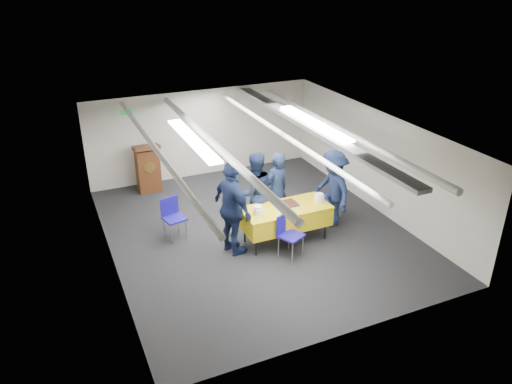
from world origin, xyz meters
The scene contains 14 objects.
ground centered at (0.00, 0.00, 0.00)m, with size 7.00×7.00×0.00m, color black.
room_shell centered at (0.09, 0.41, 1.81)m, with size 6.00×7.00×2.30m.
serving_table centered at (0.40, -0.56, 0.56)m, with size 1.81×0.82×0.77m.
sheet_cake centered at (0.41, -0.56, 0.81)m, with size 0.47×0.37×0.09m.
plate_stack_left centered at (-0.24, -0.61, 0.85)m, with size 0.20×0.20×0.18m.
plate_stack_right centered at (1.14, -0.61, 0.85)m, with size 0.21×0.21×0.17m.
podium centered at (-1.60, 3.05, 0.61)m, with size 0.62×0.53×1.25m.
chair_near centered at (0.20, -1.06, 0.53)m, with size 0.56×0.56×0.87m.
chair_right centered at (1.90, 0.01, 0.53)m, with size 0.49×0.49×0.87m.
chair_left centered at (-1.67, 0.56, 0.53)m, with size 0.50×0.50×0.87m.
sailor_a centered at (0.50, 0.08, 0.85)m, with size 0.62×0.41×1.70m, color black.
sailor_b centered at (0.01, 0.11, 0.89)m, with size 0.86×0.67×1.78m, color black.
sailor_c centered at (-0.74, -0.54, 0.97)m, with size 1.14×0.47×1.94m, color black.
sailor_d centered at (1.63, -0.34, 0.86)m, with size 1.11×0.64×1.72m, color black.
Camera 1 is at (-3.79, -8.52, 5.34)m, focal length 35.00 mm.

